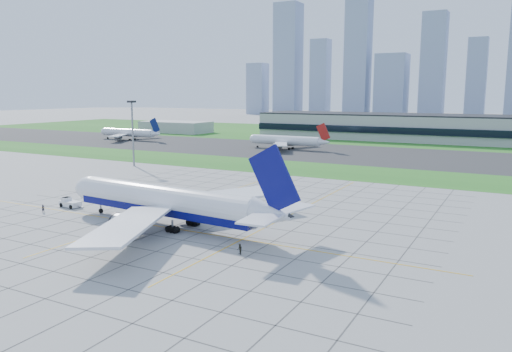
% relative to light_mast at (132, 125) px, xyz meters
% --- Properties ---
extents(ground, '(1400.00, 1400.00, 0.00)m').
position_rel_light_mast_xyz_m(ground, '(70.00, -65.00, -16.18)').
color(ground, '#9D9D98').
rests_on(ground, ground).
extents(grass_median, '(700.00, 35.00, 0.04)m').
position_rel_light_mast_xyz_m(grass_median, '(70.00, 25.00, -16.16)').
color(grass_median, '#22601B').
rests_on(grass_median, ground).
extents(asphalt_taxiway, '(700.00, 75.00, 0.04)m').
position_rel_light_mast_xyz_m(asphalt_taxiway, '(70.00, 80.00, -16.15)').
color(asphalt_taxiway, '#383838').
rests_on(asphalt_taxiway, ground).
extents(grass_far, '(700.00, 145.00, 0.04)m').
position_rel_light_mast_xyz_m(grass_far, '(70.00, 190.00, -16.16)').
color(grass_far, '#22601B').
rests_on(grass_far, ground).
extents(apron_markings, '(120.00, 130.00, 0.03)m').
position_rel_light_mast_xyz_m(apron_markings, '(70.43, -53.91, -16.17)').
color(apron_markings, '#474744').
rests_on(apron_markings, ground).
extents(terminal, '(260.00, 43.00, 15.80)m').
position_rel_light_mast_xyz_m(terminal, '(110.00, 164.87, -8.29)').
color(terminal, '#B7B7B2').
rests_on(terminal, ground).
extents(service_block, '(50.00, 25.00, 8.00)m').
position_rel_light_mast_xyz_m(service_block, '(-90.00, 145.00, -12.18)').
color(service_block, '#B7B7B2').
rests_on(service_block, ground).
extents(light_mast, '(2.50, 2.50, 25.60)m').
position_rel_light_mast_xyz_m(light_mast, '(0.00, 0.00, 0.00)').
color(light_mast, gray).
rests_on(light_mast, ground).
extents(city_skyline, '(523.00, 32.40, 160.00)m').
position_rel_light_mast_xyz_m(city_skyline, '(61.29, 455.00, 42.91)').
color(city_skyline, '#8E9CBA').
rests_on(city_skyline, ground).
extents(airliner, '(61.43, 62.05, 19.33)m').
position_rel_light_mast_xyz_m(airliner, '(68.46, -65.88, -10.89)').
color(airliner, white).
rests_on(airliner, ground).
extents(pushback_tug, '(8.49, 3.34, 2.34)m').
position_rel_light_mast_xyz_m(pushback_tug, '(35.29, -63.00, -15.14)').
color(pushback_tug, white).
rests_on(pushback_tug, ground).
extents(crew_near, '(0.62, 0.78, 1.89)m').
position_rel_light_mast_xyz_m(crew_near, '(34.26, -70.10, -15.23)').
color(crew_near, black).
rests_on(crew_near, ground).
extents(crew_far, '(1.20, 1.16, 1.94)m').
position_rel_light_mast_xyz_m(crew_far, '(92.24, -75.23, -15.21)').
color(crew_far, black).
rests_on(crew_far, ground).
extents(distant_jet_0, '(44.13, 42.66, 14.08)m').
position_rel_light_mast_xyz_m(distant_jet_0, '(-79.13, 83.48, -11.69)').
color(distant_jet_0, white).
rests_on(distant_jet_0, ground).
extents(distant_jet_1, '(42.55, 42.66, 14.08)m').
position_rel_light_mast_xyz_m(distant_jet_1, '(28.03, 82.97, -11.69)').
color(distant_jet_1, white).
rests_on(distant_jet_1, ground).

